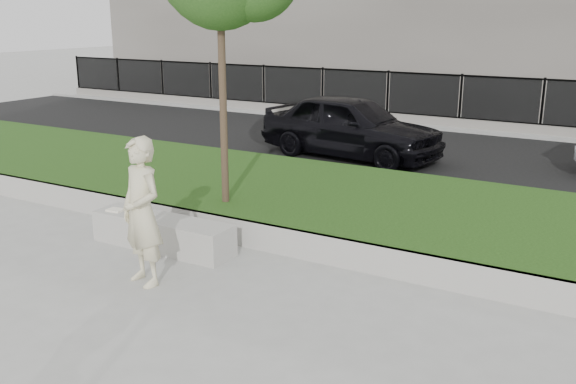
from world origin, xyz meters
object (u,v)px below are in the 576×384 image
Objects in this scene: book at (115,210)px; car_dark at (351,126)px; man at (142,212)px; stone_bench at (163,233)px.

car_dark reaches higher than book.
book is 6.80m from car_dark.
man is at bearing -39.99° from book.
book is at bearing -178.19° from car_dark.
stone_bench is at bearing -0.23° from book.
man is 7.86× the size of book.
book is at bearing 161.81° from man.
car_dark is at bearing 78.21° from book.
man reaches higher than book.
stone_bench is 0.85m from book.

